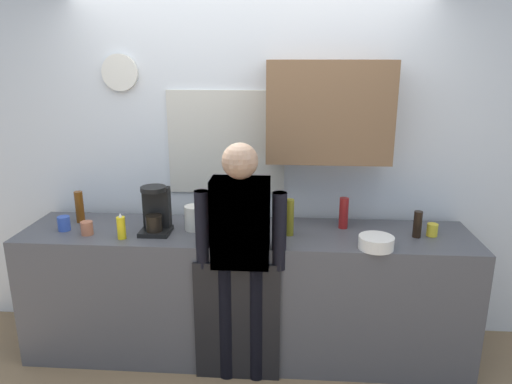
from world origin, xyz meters
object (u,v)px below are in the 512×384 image
bottle_amber_beer (80,207)px  potted_plant (223,218)px  coffee_maker (156,212)px  dish_soap (121,227)px  mixing_bowl (376,243)px  cup_terracotta_mug (87,228)px  bottle_dark_sauce (418,224)px  person_guest (241,246)px  cup_yellow_cup (432,230)px  bottle_red_vinegar (344,213)px  person_at_sink (241,246)px  cup_blue_mug (64,223)px  bottle_olive_oil (289,217)px  storage_canister (195,218)px

bottle_amber_beer → potted_plant: (1.08, -0.22, 0.02)m
coffee_maker → dish_soap: coffee_maker is taller
mixing_bowl → cup_terracotta_mug: bearing=176.9°
bottle_dark_sauce → cup_terracotta_mug: (-2.21, -0.12, -0.04)m
bottle_dark_sauce → person_guest: 1.19m
coffee_maker → cup_terracotta_mug: bearing=-169.6°
coffee_maker → mixing_bowl: bearing=-7.3°
mixing_bowl → dish_soap: (-1.65, 0.05, 0.04)m
bottle_amber_beer → cup_yellow_cup: bottle_amber_beer is taller
bottle_red_vinegar → cup_yellow_cup: 0.59m
mixing_bowl → person_at_sink: (-0.85, -0.06, -0.02)m
coffee_maker → bottle_red_vinegar: (1.28, 0.17, -0.04)m
bottle_red_vinegar → person_guest: 0.80m
coffee_maker → cup_blue_mug: size_ratio=3.30×
bottle_olive_oil → dish_soap: (-1.10, -0.15, -0.05)m
bottle_dark_sauce → person_at_sink: size_ratio=0.11×
bottle_dark_sauce → bottle_red_vinegar: size_ratio=0.82×
coffee_maker → dish_soap: size_ratio=1.83×
bottle_amber_beer → coffee_maker: bearing=-14.7°
coffee_maker → bottle_olive_oil: 0.91m
bottle_red_vinegar → cup_yellow_cup: bearing=-10.9°
coffee_maker → storage_canister: coffee_maker is taller
potted_plant → storage_canister: potted_plant is taller
bottle_olive_oil → dish_soap: bearing=-172.4°
cup_yellow_cup → storage_canister: (-1.61, 0.01, 0.04)m
mixing_bowl → person_at_sink: person_at_sink is taller
bottle_dark_sauce → cup_blue_mug: bearing=-178.9°
bottle_red_vinegar → potted_plant: size_ratio=0.96×
bottle_dark_sauce → bottle_red_vinegar: 0.49m
coffee_maker → cup_yellow_cup: (1.86, 0.06, -0.10)m
potted_plant → bottle_olive_oil: bearing=8.9°
bottle_dark_sauce → potted_plant: size_ratio=0.78×
bottle_olive_oil → bottle_amber_beer: 1.52m
cup_yellow_cup → cup_terracotta_mug: size_ratio=0.92×
cup_blue_mug → dish_soap: bearing=-15.2°
person_guest → coffee_maker: bearing=8.8°
bottle_red_vinegar → person_guest: bearing=-148.1°
potted_plant → storage_canister: (-0.22, 0.13, -0.05)m
cup_blue_mug → person_at_sink: 1.27m
storage_canister → person_at_sink: 0.48m
bottle_dark_sauce → mixing_bowl: size_ratio=0.82×
cup_yellow_cup → mixing_bowl: (-0.41, -0.25, -0.00)m
bottle_olive_oil → cup_blue_mug: size_ratio=2.50×
cup_yellow_cup → dish_soap: 2.07m
cup_yellow_cup → potted_plant: bearing=-175.0°
coffee_maker → cup_terracotta_mug: 0.47m
coffee_maker → bottle_dark_sauce: size_ratio=1.83×
potted_plant → person_guest: 0.26m
bottle_dark_sauce → storage_canister: 1.50m
bottle_amber_beer → person_guest: (1.21, -0.41, -0.10)m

